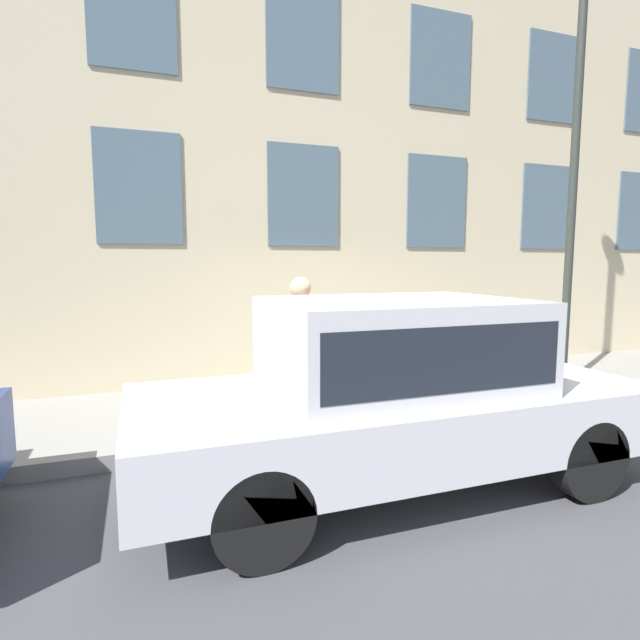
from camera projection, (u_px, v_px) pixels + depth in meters
name	position (u px, v px, depth m)	size (l,w,h in m)	color
ground_plane	(371.00, 438.00, 5.88)	(80.00, 80.00, 0.00)	#47474C
sidewalk	(332.00, 402.00, 7.06)	(2.56, 60.00, 0.17)	gray
building_facade	(300.00, 159.00, 7.98)	(0.33, 40.00, 7.40)	#C6B793
fire_hydrant	(340.00, 379.00, 6.34)	(0.36, 0.47, 0.81)	gold
person	(301.00, 330.00, 6.45)	(0.41, 0.27, 1.70)	#998466
parked_car_silver_near	(394.00, 384.00, 4.57)	(1.93, 4.68, 1.73)	black
street_lamp	(577.00, 118.00, 7.09)	(0.36, 0.36, 6.44)	#2D332D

